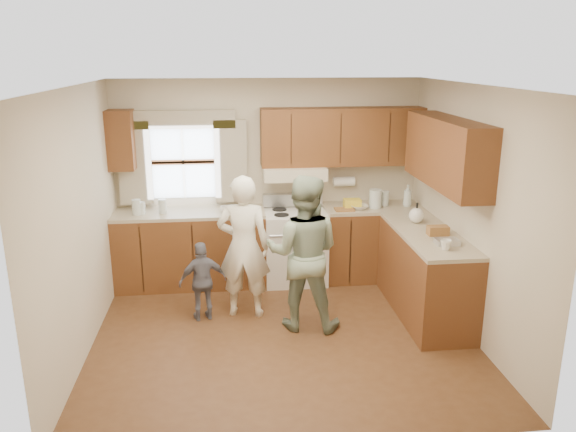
{
  "coord_description": "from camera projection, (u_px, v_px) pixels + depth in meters",
  "views": [
    {
      "loc": [
        -0.51,
        -5.18,
        2.77
      ],
      "look_at": [
        0.1,
        0.4,
        1.15
      ],
      "focal_mm": 35.0,
      "sensor_mm": 36.0,
      "label": 1
    }
  ],
  "objects": [
    {
      "name": "child",
      "position": [
        203.0,
        281.0,
        6.0
      ],
      "size": [
        0.55,
        0.33,
        0.88
      ],
      "primitive_type": "imported",
      "rotation": [
        0.0,
        0.0,
        3.38
      ],
      "color": "slate",
      "rests_on": "ground"
    },
    {
      "name": "room",
      "position": [
        282.0,
        218.0,
        5.43
      ],
      "size": [
        3.8,
        3.8,
        3.8
      ],
      "color": "#4E2D18",
      "rests_on": "ground"
    },
    {
      "name": "kitchen_fixtures",
      "position": [
        325.0,
        224.0,
        6.63
      ],
      "size": [
        3.8,
        2.25,
        2.15
      ],
      "color": "#49280F",
      "rests_on": "ground"
    },
    {
      "name": "woman_left",
      "position": [
        244.0,
        247.0,
        6.01
      ],
      "size": [
        0.63,
        0.47,
        1.57
      ],
      "primitive_type": "imported",
      "rotation": [
        0.0,
        0.0,
        2.96
      ],
      "color": "white",
      "rests_on": "ground"
    },
    {
      "name": "woman_right",
      "position": [
        303.0,
        253.0,
        5.74
      ],
      "size": [
        0.92,
        0.8,
        1.63
      ],
      "primitive_type": "imported",
      "rotation": [
        0.0,
        0.0,
        2.88
      ],
      "color": "#2B4836",
      "rests_on": "ground"
    },
    {
      "name": "stove",
      "position": [
        295.0,
        245.0,
        7.05
      ],
      "size": [
        0.76,
        0.67,
        1.07
      ],
      "color": "silver",
      "rests_on": "ground"
    }
  ]
}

